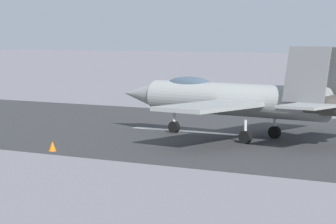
% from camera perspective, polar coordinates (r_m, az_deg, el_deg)
% --- Properties ---
extents(ground_plane, '(400.00, 400.00, 0.00)m').
position_cam_1_polar(ground_plane, '(55.93, 1.77, -1.33)').
color(ground_plane, slate).
extents(runway_strip, '(240.00, 26.00, 0.02)m').
position_cam_1_polar(runway_strip, '(55.91, 1.78, -1.32)').
color(runway_strip, '#333334').
rests_on(runway_strip, ground).
extents(fighter_jet, '(16.94, 14.72, 5.66)m').
position_cam_1_polar(fighter_jet, '(52.34, 4.43, 0.90)').
color(fighter_jet, gray).
rests_on(fighter_jet, ground).
extents(marker_cone_mid, '(0.44, 0.44, 0.55)m').
position_cam_1_polar(marker_cone_mid, '(47.22, -7.65, -2.27)').
color(marker_cone_mid, orange).
rests_on(marker_cone_mid, ground).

